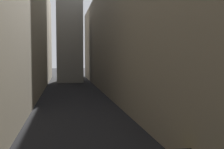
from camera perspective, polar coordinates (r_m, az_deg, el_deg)
ground_plane at (r=39.79m, az=-7.42°, el=-5.95°), size 264.00×264.00×0.00m
building_block_right at (r=43.63m, az=8.80°, el=8.33°), size 13.48×108.00×20.42m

